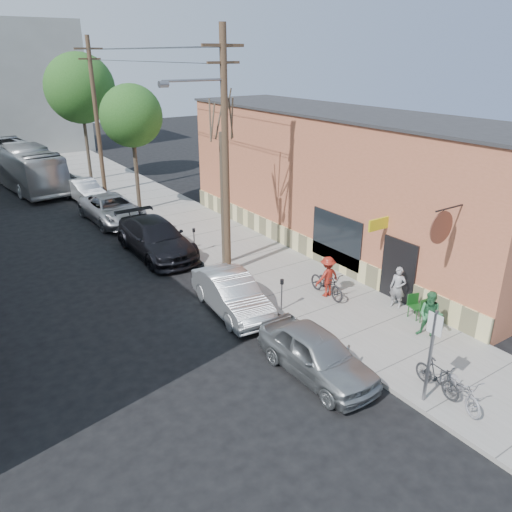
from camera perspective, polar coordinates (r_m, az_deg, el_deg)
ground at (r=17.23m, az=-1.53°, el=-9.61°), size 120.00×120.00×0.00m
sidewalk at (r=27.81m, az=-6.44°, el=3.14°), size 4.50×58.00×0.15m
cafe_building at (r=24.87m, az=9.78°, el=8.42°), size 6.60×20.20×6.61m
sign_post at (r=14.21m, az=19.40°, el=-9.88°), size 0.07×0.45×2.80m
parking_meter_near at (r=18.47m, az=2.97°, el=-3.84°), size 0.14×0.14×1.24m
parking_meter_far at (r=23.94m, az=-7.09°, el=2.23°), size 0.14×0.14×1.24m
utility_pole_near at (r=20.49m, az=-3.66°, el=11.82°), size 3.57×0.28×10.00m
utility_pole_far at (r=35.63m, az=-17.80°, el=15.14°), size 1.80×0.28×10.00m
tree_bare at (r=21.95m, az=-3.76°, el=6.32°), size 0.24×0.24×5.90m
tree_leafy_mid at (r=30.56m, az=-14.06°, el=15.25°), size 3.57×3.57×7.39m
tree_leafy_far at (r=39.68m, az=-19.48°, el=17.62°), size 4.94×4.94×9.08m
patio_chair_a at (r=19.00m, az=17.89°, el=-5.53°), size 0.62×0.62×0.88m
patio_chair_b at (r=18.73m, az=19.17°, el=-6.12°), size 0.55×0.55×0.88m
patron_grey at (r=19.39m, az=15.89°, el=-3.49°), size 0.58×0.69×1.62m
patron_green at (r=17.68m, az=19.32°, el=-6.41°), size 0.90×1.00×1.68m
cyclist at (r=19.71m, az=8.16°, el=-2.34°), size 1.07×0.63×1.65m
cyclist_bike at (r=19.84m, az=8.11°, el=-3.16°), size 0.78×1.98×1.02m
parked_bike_a at (r=15.34m, az=20.01°, el=-12.79°), size 0.59×1.62×0.95m
parked_bike_b at (r=15.09m, az=22.30°, el=-13.80°), size 1.22×1.91×0.95m
car_0 at (r=15.33m, az=6.93°, el=-11.02°), size 1.76×4.28×1.45m
car_1 at (r=18.72m, az=-2.77°, el=-4.34°), size 1.98×4.55×1.45m
car_2 at (r=24.45m, az=-11.39°, el=2.03°), size 2.35×5.78×1.68m
car_3 at (r=29.98m, az=-16.08°, el=5.19°), size 2.69×5.56×1.53m
car_4 at (r=34.98m, az=-18.97°, el=7.11°), size 1.86×4.36×1.40m
bus at (r=40.04m, az=-25.11°, el=9.32°), size 3.78×11.57×3.16m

